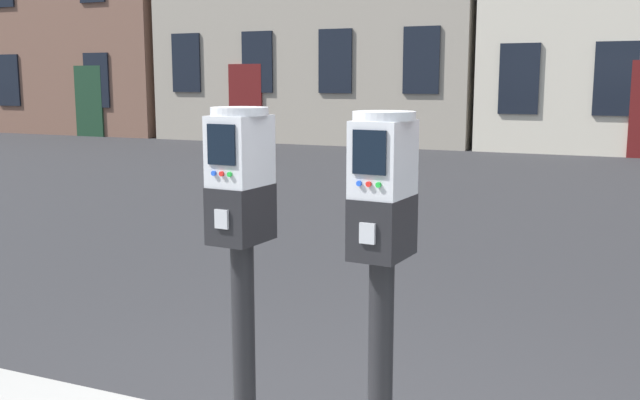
# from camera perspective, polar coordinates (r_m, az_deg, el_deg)

# --- Properties ---
(parking_meter_near_kerb) EXTENTS (0.23, 0.26, 1.44)m
(parking_meter_near_kerb) POSITION_cam_1_polar(r_m,az_deg,el_deg) (2.77, -6.20, -2.00)
(parking_meter_near_kerb) COLOR black
(parking_meter_near_kerb) RESTS_ON sidewalk_slab
(parking_meter_twin_adjacent) EXTENTS (0.23, 0.26, 1.43)m
(parking_meter_twin_adjacent) POSITION_cam_1_polar(r_m,az_deg,el_deg) (2.54, 4.91, -3.12)
(parking_meter_twin_adjacent) COLOR black
(parking_meter_twin_adjacent) RESTS_ON sidewalk_slab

